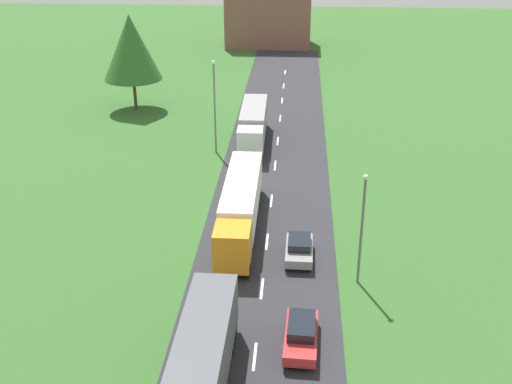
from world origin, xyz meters
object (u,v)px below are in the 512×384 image
object	(u,v)px
lamppost_second	(362,224)
lamppost_third	(215,103)
car_second	(301,334)
truck_lead	(200,370)
distant_building	(268,21)
car_third	(299,249)
truck_second	(240,204)
tree_oak	(131,47)
truck_third	(253,124)

from	to	relation	value
lamppost_second	lamppost_third	size ratio (longest dim) A/B	0.85
lamppost_second	car_second	bearing A→B (deg)	-118.42
truck_lead	distant_building	distance (m)	84.61
lamppost_third	lamppost_second	bearing A→B (deg)	-61.44
lamppost_third	car_second	bearing A→B (deg)	-73.78
lamppost_second	distant_building	xyz separation A→B (m)	(-9.69, 72.74, -0.23)
truck_lead	car_third	size ratio (longest dim) A/B	3.26
truck_second	tree_oak	size ratio (longest dim) A/B	1.31
truck_third	distant_building	xyz separation A→B (m)	(-0.84, 47.25, 2.05)
truck_second	truck_third	bearing A→B (deg)	91.18
lamppost_second	tree_oak	world-z (taller)	tree_oak
truck_third	car_third	xyz separation A→B (m)	(4.92, -22.81, -1.26)
truck_lead	tree_oak	xyz separation A→B (m)	(-15.02, 47.94, 5.22)
truck_lead	lamppost_second	world-z (taller)	lamppost_second
lamppost_third	truck_lead	bearing A→B (deg)	-84.01
car_second	truck_lead	bearing A→B (deg)	-135.63
truck_third	car_second	world-z (taller)	truck_third
truck_third	tree_oak	size ratio (longest dim) A/B	1.05
truck_lead	truck_second	bearing A→B (deg)	89.08
truck_third	car_third	world-z (taller)	truck_third
car_third	lamppost_second	distance (m)	5.93
lamppost_third	truck_third	bearing A→B (deg)	37.60
truck_second	car_second	distance (m)	14.60
truck_second	car_third	world-z (taller)	truck_second
car_second	truck_third	bearing A→B (deg)	98.93
truck_lead	truck_second	world-z (taller)	truck_lead
truck_second	lamppost_second	size ratio (longest dim) A/B	1.87
car_second	lamppost_second	size ratio (longest dim) A/B	0.59
truck_second	distant_building	size ratio (longest dim) A/B	1.04
truck_second	lamppost_third	xyz separation A→B (m)	(-3.93, 15.94, 3.00)
truck_second	lamppost_third	world-z (taller)	lamppost_third
truck_lead	car_second	distance (m)	7.14
tree_oak	distant_building	bearing A→B (deg)	68.97
truck_third	tree_oak	world-z (taller)	tree_oak
tree_oak	lamppost_third	bearing A→B (deg)	-49.50
truck_lead	truck_third	bearing A→B (deg)	90.13
tree_oak	truck_lead	bearing A→B (deg)	-72.60
distant_building	truck_third	bearing A→B (deg)	-88.98
truck_lead	lamppost_third	size ratio (longest dim) A/B	1.42
distant_building	truck_second	bearing A→B (deg)	-88.93
lamppost_second	distant_building	world-z (taller)	distant_building
truck_second	car_third	size ratio (longest dim) A/B	3.63
car_second	car_third	distance (m)	9.62
car_second	distant_building	xyz separation A→B (m)	(-5.94, 79.68, 3.29)
car_third	tree_oak	size ratio (longest dim) A/B	0.36
truck_lead	lamppost_third	xyz separation A→B (m)	(-3.63, 34.60, 2.92)
lamppost_second	lamppost_third	world-z (taller)	lamppost_third
lamppost_second	tree_oak	size ratio (longest dim) A/B	0.70
truck_second	tree_oak	xyz separation A→B (m)	(-15.32, 29.27, 5.31)
car_second	lamppost_third	distance (m)	31.22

